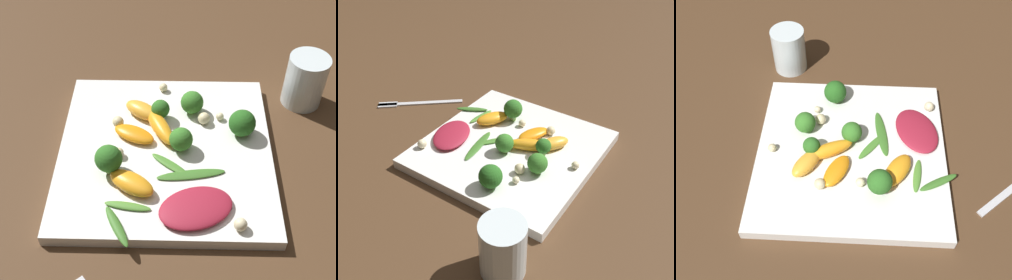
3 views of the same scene
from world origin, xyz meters
TOP-DOWN VIEW (x-y plane):
  - ground_plane at (0.00, 0.00)m, footprint 2.40×2.40m
  - plate at (0.00, 0.00)m, footprint 0.31×0.31m
  - drinking_glass at (-0.22, -0.13)m, footprint 0.06×0.06m
  - radicchio_leaf_0 at (-0.04, 0.11)m, footprint 0.11×0.09m
  - orange_segment_0 at (0.05, -0.02)m, footprint 0.07×0.06m
  - orange_segment_1 at (0.04, -0.07)m, footprint 0.07×0.06m
  - orange_segment_2 at (0.01, -0.03)m, footprint 0.06×0.08m
  - orange_segment_3 at (0.04, 0.07)m, footprint 0.07×0.06m
  - broccoli_floret_0 at (-0.11, -0.03)m, footprint 0.04×0.04m
  - broccoli_floret_1 at (0.01, -0.06)m, footprint 0.03×0.03m
  - broccoli_floret_2 at (-0.02, -0.00)m, footprint 0.03×0.03m
  - broccoli_floret_3 at (0.08, 0.04)m, footprint 0.04×0.04m
  - broccoli_floret_4 at (-0.04, -0.08)m, footprint 0.04×0.04m
  - arugula_sprig_0 at (0.05, 0.11)m, footprint 0.06×0.02m
  - arugula_sprig_1 at (-0.04, 0.05)m, footprint 0.10×0.03m
  - arugula_sprig_2 at (0.06, 0.14)m, footprint 0.04×0.06m
  - arugula_sprig_3 at (-0.01, 0.03)m, footprint 0.06×0.05m
  - macadamia_nut_0 at (0.07, -0.04)m, footprint 0.02×0.02m
  - macadamia_nut_1 at (-0.08, -0.06)m, footprint 0.01×0.01m
  - macadamia_nut_2 at (-0.06, -0.05)m, footprint 0.02×0.02m
  - macadamia_nut_3 at (-0.10, 0.13)m, footprint 0.02×0.02m
  - macadamia_nut_4 at (0.01, -0.13)m, footprint 0.01×0.01m
  - macadamia_nut_5 at (0.07, 0.02)m, footprint 0.01×0.01m

SIDE VIEW (x-z plane):
  - ground_plane at x=0.00m, z-range 0.00..0.00m
  - plate at x=0.00m, z-range 0.00..0.02m
  - arugula_sprig_1 at x=-0.04m, z-range 0.02..0.02m
  - arugula_sprig_3 at x=-0.01m, z-range 0.02..0.02m
  - arugula_sprig_0 at x=0.05m, z-range 0.02..0.02m
  - arugula_sprig_2 at x=0.06m, z-range 0.02..0.03m
  - macadamia_nut_1 at x=-0.08m, z-range 0.02..0.03m
  - radicchio_leaf_0 at x=-0.04m, z-range 0.02..0.03m
  - macadamia_nut_4 at x=0.01m, z-range 0.02..0.03m
  - orange_segment_0 at x=0.05m, z-range 0.02..0.03m
  - macadamia_nut_5 at x=0.07m, z-range 0.02..0.03m
  - macadamia_nut_3 at x=-0.10m, z-range 0.02..0.04m
  - macadamia_nut_0 at x=0.07m, z-range 0.02..0.04m
  - macadamia_nut_2 at x=-0.06m, z-range 0.02..0.04m
  - orange_segment_1 at x=0.04m, z-range 0.02..0.04m
  - orange_segment_2 at x=0.01m, z-range 0.02..0.04m
  - orange_segment_3 at x=0.04m, z-range 0.02..0.04m
  - broccoli_floret_1 at x=0.01m, z-range 0.02..0.05m
  - broccoli_floret_2 at x=-0.02m, z-range 0.02..0.06m
  - broccoli_floret_4 at x=-0.04m, z-range 0.02..0.06m
  - broccoli_floret_0 at x=-0.11m, z-range 0.02..0.06m
  - drinking_glass at x=-0.22m, z-range 0.00..0.09m
  - broccoli_floret_3 at x=0.08m, z-range 0.02..0.07m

